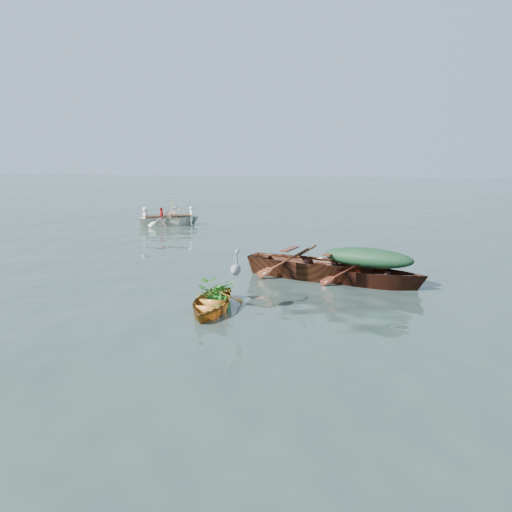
{
  "coord_description": "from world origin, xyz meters",
  "views": [
    {
      "loc": [
        2.95,
        -11.24,
        3.37
      ],
      "look_at": [
        0.25,
        2.67,
        0.5
      ],
      "focal_mm": 35.0,
      "sensor_mm": 36.0,
      "label": 1
    }
  ],
  "objects_px": {
    "heron": "(236,276)",
    "open_wooden_boat": "(309,278)",
    "yellow_dinghy": "(211,311)",
    "rowed_boat": "(169,226)",
    "green_tarp_boat": "(366,285)"
  },
  "relations": [
    {
      "from": "heron",
      "to": "open_wooden_boat",
      "type": "bearing_deg",
      "value": 66.43
    },
    {
      "from": "yellow_dinghy",
      "to": "open_wooden_boat",
      "type": "bearing_deg",
      "value": 59.26
    },
    {
      "from": "rowed_boat",
      "to": "heron",
      "type": "distance_m",
      "value": 14.17
    },
    {
      "from": "yellow_dinghy",
      "to": "rowed_boat",
      "type": "relative_size",
      "value": 0.65
    },
    {
      "from": "open_wooden_boat",
      "to": "rowed_boat",
      "type": "height_order",
      "value": "open_wooden_boat"
    },
    {
      "from": "green_tarp_boat",
      "to": "rowed_boat",
      "type": "bearing_deg",
      "value": 59.76
    },
    {
      "from": "green_tarp_boat",
      "to": "open_wooden_boat",
      "type": "relative_size",
      "value": 0.85
    },
    {
      "from": "open_wooden_boat",
      "to": "heron",
      "type": "bearing_deg",
      "value": 175.52
    },
    {
      "from": "open_wooden_boat",
      "to": "yellow_dinghy",
      "type": "bearing_deg",
      "value": 168.35
    },
    {
      "from": "yellow_dinghy",
      "to": "open_wooden_boat",
      "type": "relative_size",
      "value": 0.53
    },
    {
      "from": "open_wooden_boat",
      "to": "heron",
      "type": "relative_size",
      "value": 5.54
    },
    {
      "from": "yellow_dinghy",
      "to": "green_tarp_boat",
      "type": "distance_m",
      "value": 4.51
    },
    {
      "from": "yellow_dinghy",
      "to": "open_wooden_boat",
      "type": "height_order",
      "value": "open_wooden_boat"
    },
    {
      "from": "green_tarp_boat",
      "to": "open_wooden_boat",
      "type": "height_order",
      "value": "open_wooden_boat"
    },
    {
      "from": "green_tarp_boat",
      "to": "rowed_boat",
      "type": "height_order",
      "value": "green_tarp_boat"
    }
  ]
}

